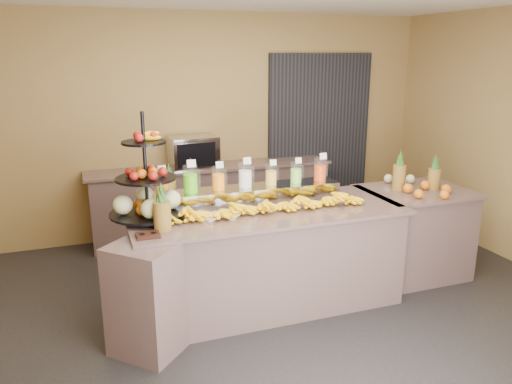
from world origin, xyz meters
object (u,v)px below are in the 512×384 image
right_fruit_pile (421,184)px  oven_warmer (193,152)px  banana_heap (265,204)px  condiment_caddy (148,235)px  pitcher_tray (245,195)px  fruit_stand (152,192)px

right_fruit_pile → oven_warmer: size_ratio=0.85×
oven_warmer → banana_heap: bearing=-88.0°
condiment_caddy → oven_warmer: bearing=68.9°
pitcher_tray → right_fruit_pile: size_ratio=3.77×
pitcher_tray → condiment_caddy: size_ratio=10.40×
fruit_stand → banana_heap: bearing=-4.2°
right_fruit_pile → fruit_stand: bearing=178.1°
pitcher_tray → oven_warmer: size_ratio=3.20×
fruit_stand → condiment_caddy: fruit_stand is taller
banana_heap → oven_warmer: bearing=95.5°
pitcher_tray → oven_warmer: bearing=94.1°
banana_heap → condiment_caddy: (-1.07, -0.30, -0.05)m
condiment_caddy → fruit_stand: bearing=76.3°
fruit_stand → right_fruit_pile: size_ratio=1.86×
condiment_caddy → oven_warmer: 2.46m
pitcher_tray → fruit_stand: bearing=-169.4°
banana_heap → oven_warmer: oven_warmer is taller
oven_warmer → pitcher_tray: bearing=-89.5°
pitcher_tray → condiment_caddy: (-1.00, -0.62, -0.06)m
banana_heap → oven_warmer: 2.00m
condiment_caddy → oven_warmer: oven_warmer is taller
banana_heap → fruit_stand: 0.99m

